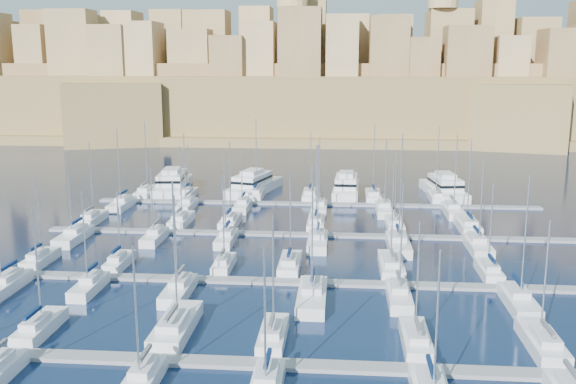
# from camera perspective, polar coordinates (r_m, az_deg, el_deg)

# --- Properties ---
(ground) EXTENTS (600.00, 600.00, 0.00)m
(ground) POSITION_cam_1_polar(r_m,az_deg,el_deg) (91.48, 1.59, -5.61)
(ground) COLOR black
(ground) RESTS_ON ground
(pontoon_near) EXTENTS (84.00, 2.00, 0.40)m
(pontoon_near) POSITION_cam_1_polar(r_m,az_deg,el_deg) (59.86, -0.32, -15.11)
(pontoon_near) COLOR slate
(pontoon_near) RESTS_ON ground
(pontoon_mid_near) EXTENTS (84.00, 2.00, 0.40)m
(pontoon_mid_near) POSITION_cam_1_polar(r_m,az_deg,el_deg) (80.06, 1.10, -8.02)
(pontoon_mid_near) COLOR slate
(pontoon_mid_near) RESTS_ON ground
(pontoon_mid_far) EXTENTS (84.00, 2.00, 0.40)m
(pontoon_mid_far) POSITION_cam_1_polar(r_m,az_deg,el_deg) (101.01, 1.91, -3.82)
(pontoon_mid_far) COLOR slate
(pontoon_mid_far) RESTS_ON ground
(pontoon_far) EXTENTS (84.00, 2.00, 0.40)m
(pontoon_far) POSITION_cam_1_polar(r_m,az_deg,el_deg) (122.33, 2.44, -1.07)
(pontoon_far) COLOR slate
(pontoon_far) RESTS_ON ground
(sailboat_1) EXTENTS (2.48, 8.27, 13.16)m
(sailboat_1) POSITION_cam_1_polar(r_m,az_deg,el_deg) (70.69, -21.22, -11.13)
(sailboat_1) COLOR silver
(sailboat_1) RESTS_ON ground
(sailboat_2) EXTENTS (3.25, 10.83, 15.79)m
(sailboat_2) POSITION_cam_1_polar(r_m,az_deg,el_deg) (67.14, -9.94, -11.67)
(sailboat_2) COLOR silver
(sailboat_2) RESTS_ON ground
(sailboat_3) EXTENTS (2.51, 8.35, 13.03)m
(sailboat_3) POSITION_cam_1_polar(r_m,az_deg,el_deg) (64.33, -1.35, -12.60)
(sailboat_3) COLOR silver
(sailboat_3) RESTS_ON ground
(sailboat_4) EXTENTS (2.58, 8.59, 12.59)m
(sailboat_4) POSITION_cam_1_polar(r_m,az_deg,el_deg) (64.55, 11.29, -12.76)
(sailboat_4) COLOR silver
(sailboat_4) RESTS_ON ground
(sailboat_5) EXTENTS (2.81, 9.38, 12.92)m
(sailboat_5) POSITION_cam_1_polar(r_m,az_deg,el_deg) (67.33, 21.65, -12.32)
(sailboat_5) COLOR silver
(sailboat_5) RESTS_ON ground
(sailboat_8) EXTENTS (2.44, 8.14, 12.98)m
(sailboat_8) POSITION_cam_1_polar(r_m,az_deg,el_deg) (57.42, -12.88, -16.07)
(sailboat_8) COLOR silver
(sailboat_8) RESTS_ON ground
(sailboat_12) EXTENTS (2.37, 7.90, 12.30)m
(sailboat_12) POSITION_cam_1_polar(r_m,az_deg,el_deg) (93.51, -21.14, -5.57)
(sailboat_12) COLOR silver
(sailboat_12) RESTS_ON ground
(sailboat_13) EXTENTS (2.22, 7.39, 10.53)m
(sailboat_13) POSITION_cam_1_polar(r_m,az_deg,el_deg) (89.08, -14.77, -6.01)
(sailboat_13) COLOR silver
(sailboat_13) RESTS_ON ground
(sailboat_14) EXTENTS (2.22, 7.41, 13.05)m
(sailboat_14) POSITION_cam_1_polar(r_m,az_deg,el_deg) (85.47, -5.74, -6.41)
(sailboat_14) COLOR silver
(sailboat_14) RESTS_ON ground
(sailboat_15) EXTENTS (2.68, 8.95, 13.34)m
(sailboat_15) POSITION_cam_1_polar(r_m,az_deg,el_deg) (85.06, 0.17, -6.43)
(sailboat_15) COLOR silver
(sailboat_15) RESTS_ON ground
(sailboat_16) EXTENTS (3.01, 10.03, 14.21)m
(sailboat_16) POSITION_cam_1_polar(r_m,az_deg,el_deg) (85.58, 9.15, -6.46)
(sailboat_16) COLOR silver
(sailboat_16) RESTS_ON ground
(sailboat_17) EXTENTS (2.38, 7.94, 12.38)m
(sailboat_17) POSITION_cam_1_polar(r_m,az_deg,el_deg) (86.48, 17.43, -6.69)
(sailboat_17) COLOR silver
(sailboat_17) RESTS_ON ground
(sailboat_18) EXTENTS (2.87, 9.55, 14.31)m
(sailboat_18) POSITION_cam_1_polar(r_m,az_deg,el_deg) (84.42, -23.91, -7.61)
(sailboat_18) COLOR silver
(sailboat_18) RESTS_ON ground
(sailboat_19) EXTENTS (2.38, 7.93, 12.65)m
(sailboat_19) POSITION_cam_1_polar(r_m,az_deg,el_deg) (80.84, -17.25, -7.97)
(sailboat_19) COLOR silver
(sailboat_19) RESTS_ON ground
(sailboat_20) EXTENTS (2.68, 8.92, 12.50)m
(sailboat_20) POSITION_cam_1_polar(r_m,az_deg,el_deg) (77.03, -9.70, -8.58)
(sailboat_20) COLOR silver
(sailboat_20) RESTS_ON ground
(sailboat_21) EXTENTS (3.19, 10.63, 16.20)m
(sailboat_21) POSITION_cam_1_polar(r_m,az_deg,el_deg) (73.98, 2.15, -9.24)
(sailboat_21) COLOR silver
(sailboat_21) RESTS_ON ground
(sailboat_22) EXTENTS (2.58, 8.60, 14.38)m
(sailboat_22) POSITION_cam_1_polar(r_m,az_deg,el_deg) (75.17, 9.83, -9.09)
(sailboat_22) COLOR silver
(sailboat_22) RESTS_ON ground
(sailboat_23) EXTENTS (2.82, 9.40, 15.49)m
(sailboat_23) POSITION_cam_1_polar(r_m,az_deg,el_deg) (77.14, 19.82, -9.08)
(sailboat_23) COLOR silver
(sailboat_23) RESTS_ON ground
(sailboat_24) EXTENTS (2.58, 8.61, 13.97)m
(sailboat_24) POSITION_cam_1_polar(r_m,az_deg,el_deg) (113.79, -17.00, -2.28)
(sailboat_24) COLOR silver
(sailboat_24) RESTS_ON ground
(sailboat_25) EXTENTS (2.72, 9.08, 13.48)m
(sailboat_25) POSITION_cam_1_polar(r_m,az_deg,el_deg) (109.30, -9.48, -2.48)
(sailboat_25) COLOR silver
(sailboat_25) RESTS_ON ground
(sailboat_26) EXTENTS (2.72, 9.07, 14.26)m
(sailboat_26) POSITION_cam_1_polar(r_m,az_deg,el_deg) (107.56, -5.16, -2.59)
(sailboat_26) COLOR silver
(sailboat_26) RESTS_ON ground
(sailboat_27) EXTENTS (2.77, 9.23, 13.94)m
(sailboat_27) POSITION_cam_1_polar(r_m,az_deg,el_deg) (106.14, 2.51, -2.75)
(sailboat_27) COLOR silver
(sailboat_27) RESTS_ON ground
(sailboat_28) EXTENTS (2.72, 9.05, 13.02)m
(sailboat_28) POSITION_cam_1_polar(r_m,az_deg,el_deg) (106.36, 9.46, -2.88)
(sailboat_28) COLOR silver
(sailboat_28) RESTS_ON ground
(sailboat_29) EXTENTS (3.07, 10.23, 15.15)m
(sailboat_29) POSITION_cam_1_polar(r_m,az_deg,el_deg) (108.53, 15.66, -2.85)
(sailboat_29) COLOR silver
(sailboat_29) RESTS_ON ground
(sailboat_30) EXTENTS (2.91, 9.69, 14.34)m
(sailboat_30) POSITION_cam_1_polar(r_m,az_deg,el_deg) (103.52, -18.50, -3.73)
(sailboat_30) COLOR silver
(sailboat_30) RESTS_ON ground
(sailboat_31) EXTENTS (2.43, 8.12, 11.84)m
(sailboat_31) POSITION_cam_1_polar(r_m,az_deg,el_deg) (100.04, -11.77, -3.91)
(sailboat_31) COLOR silver
(sailboat_31) RESTS_ON ground
(sailboat_32) EXTENTS (2.47, 8.25, 13.39)m
(sailboat_32) POSITION_cam_1_polar(r_m,az_deg,el_deg) (97.43, -5.50, -4.13)
(sailboat_32) COLOR silver
(sailboat_32) RESTS_ON ground
(sailboat_33) EXTENTS (2.84, 9.47, 15.53)m
(sailboat_33) POSITION_cam_1_polar(r_m,az_deg,el_deg) (95.39, 2.66, -4.41)
(sailboat_33) COLOR silver
(sailboat_33) RESTS_ON ground
(sailboat_34) EXTENTS (3.14, 10.46, 17.34)m
(sailboat_34) POSITION_cam_1_polar(r_m,az_deg,el_deg) (95.25, 9.78, -4.58)
(sailboat_34) COLOR silver
(sailboat_34) RESTS_ON ground
(sailboat_35) EXTENTS (2.89, 9.65, 14.11)m
(sailboat_35) POSITION_cam_1_polar(r_m,az_deg,el_deg) (97.33, 16.52, -4.57)
(sailboat_35) COLOR silver
(sailboat_35) RESTS_ON ground
(sailboat_36) EXTENTS (2.87, 9.56, 15.38)m
(sailboat_36) POSITION_cam_1_polar(r_m,az_deg,el_deg) (133.59, -12.45, -0.00)
(sailboat_36) COLOR silver
(sailboat_36) RESTS_ON ground
(sailboat_37) EXTENTS (2.39, 7.97, 10.92)m
(sailboat_37) POSITION_cam_1_polar(r_m,az_deg,el_deg) (130.52, -8.84, -0.16)
(sailboat_37) COLOR silver
(sailboat_37) RESTS_ON ground
(sailboat_38) EXTENTS (2.85, 9.49, 16.05)m
(sailboat_38) POSITION_cam_1_polar(r_m,az_deg,el_deg) (128.72, -2.84, -0.17)
(sailboat_38) COLOR silver
(sailboat_38) RESTS_ON ground
(sailboat_39) EXTENTS (2.89, 9.62, 13.64)m
(sailboat_39) POSITION_cam_1_polar(r_m,az_deg,el_deg) (127.82, 2.00, -0.26)
(sailboat_39) COLOR silver
(sailboat_39) RESTS_ON ground
(sailboat_40) EXTENTS (2.97, 9.89, 15.32)m
(sailboat_40) POSITION_cam_1_polar(r_m,az_deg,el_deg) (127.97, 7.57, -0.34)
(sailboat_40) COLOR silver
(sailboat_40) RESTS_ON ground
(sailboat_41) EXTENTS (2.63, 8.77, 15.04)m
(sailboat_41) POSITION_cam_1_polar(r_m,az_deg,el_deg) (128.64, 13.06, -0.48)
(sailboat_41) COLOR silver
(sailboat_41) RESTS_ON ground
(sailboat_42) EXTENTS (2.83, 9.43, 15.24)m
(sailboat_42) POSITION_cam_1_polar(r_m,az_deg,el_deg) (123.55, -14.56, -1.05)
(sailboat_42) COLOR silver
(sailboat_42) RESTS_ON ground
(sailboat_43) EXTENTS (2.60, 8.67, 14.55)m
(sailboat_43) POSITION_cam_1_polar(r_m,az_deg,el_deg) (120.43, -9.00, -1.14)
(sailboat_43) COLOR silver
(sailboat_43) RESTS_ON ground
(sailboat_44) EXTENTS (2.52, 8.41, 11.43)m
(sailboat_44) POSITION_cam_1_polar(r_m,az_deg,el_deg) (118.53, -4.05, -1.25)
(sailboat_44) COLOR silver
(sailboat_44) RESTS_ON ground
(sailboat_45) EXTENTS (2.74, 9.14, 13.99)m
(sailboat_45) POSITION_cam_1_polar(r_m,az_deg,el_deg) (116.86, 2.79, -1.41)
(sailboat_45) COLOR silver
(sailboat_45) RESTS_ON ground
(sailboat_46) EXTENTS (2.88, 9.62, 13.62)m
(sailboat_46) POSITION_cam_1_polar(r_m,az_deg,el_deg) (116.84, 8.55, -1.53)
(sailboat_46) COLOR silver
(sailboat_46) RESTS_ON ground
(sailboat_47) EXTENTS (2.92, 9.74, 14.85)m
(sailboat_47) POSITION_cam_1_polar(r_m,az_deg,el_deg) (118.22, 14.45, -1.61)
(sailboat_47) COLOR silver
(sailboat_47) RESTS_ON ground
(motor_yacht_a) EXTENTS (7.75, 19.87, 5.25)m
(motor_yacht_a) POSITION_cam_1_polar(r_m,az_deg,el_deg) (137.13, -10.22, 0.80)
(motor_yacht_a) COLOR silver
(motor_yacht_a) RESTS_ON ground
(motor_yacht_b) EXTENTS (10.43, 19.45, 5.25)m
(motor_yacht_b) POSITION_cam_1_polar(r_m,az_deg,el_deg) (133.40, -3.09, 0.66)
(motor_yacht_b) COLOR silver
(motor_yacht_b) RESTS_ON ground
(motor_yacht_c) EXTENTS (5.71, 16.85, 5.25)m
(motor_yacht_c) POSITION_cam_1_polar(r_m,az_deg,el_deg) (131.21, 5.20, 0.45)
(motor_yacht_c) COLOR silver
(motor_yacht_c) RESTS_ON ground
(motor_yacht_d) EXTENTS (7.87, 18.69, 5.25)m
(motor_yacht_d) POSITION_cam_1_polar(r_m,az_deg,el_deg) (133.55, 13.71, 0.36)
(motor_yacht_d) COLOR silver
(motor_yacht_d) RESTS_ON ground
(fortified_city) EXTENTS (460.00, 108.95, 59.52)m
(fortified_city) POSITION_cam_1_polar(r_m,az_deg,el_deg) (242.85, 3.66, 8.72)
(fortified_city) COLOR brown
(fortified_city) RESTS_ON ground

